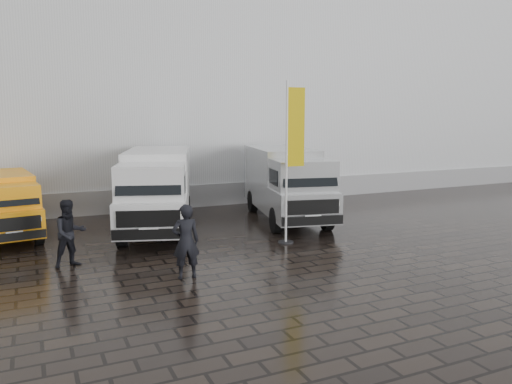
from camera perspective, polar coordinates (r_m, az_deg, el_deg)
ground at (r=15.29m, az=1.87°, el=-6.71°), size 120.00×120.00×0.00m
exhibition_hall at (r=30.48m, az=-8.34°, el=12.31°), size 44.00×16.00×12.00m
hall_plinth at (r=23.09m, az=-2.44°, el=-0.14°), size 44.00×0.15×1.00m
van_yellow at (r=18.60m, az=-26.78°, el=-1.50°), size 2.36×4.81×2.13m
van_white at (r=17.98m, az=-11.24°, el=0.07°), size 4.06×6.86×2.82m
van_silver at (r=19.50m, az=3.49°, el=0.83°), size 3.45×6.72×2.78m
flagpole at (r=15.85m, az=4.10°, el=4.42°), size 0.88×0.50×5.14m
wheelie_bin at (r=24.04m, az=4.64°, el=0.35°), size 0.70×0.70×1.13m
person_front at (r=12.68m, az=-8.02°, el=-5.61°), size 0.73×0.52×1.90m
person_tent at (r=14.43m, az=-20.49°, el=-4.44°), size 1.06×0.93×1.84m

